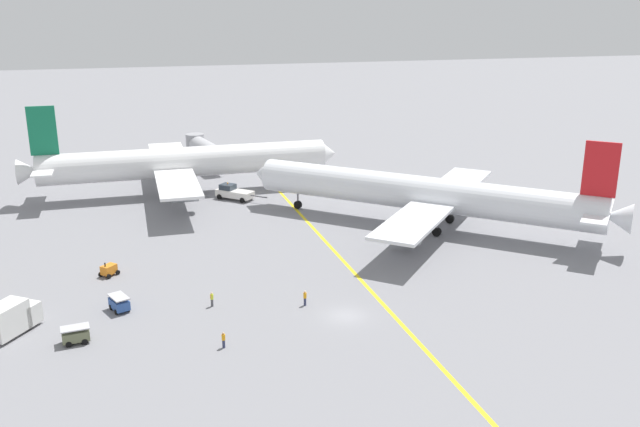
% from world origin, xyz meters
% --- Properties ---
extents(ground_plane, '(600.00, 600.00, 0.00)m').
position_xyz_m(ground_plane, '(0.00, 0.00, 0.00)').
color(ground_plane, gray).
extents(taxiway_stripe, '(3.84, 119.97, 0.01)m').
position_xyz_m(taxiway_stripe, '(4.71, 10.00, 0.00)').
color(taxiway_stripe, yellow).
rests_on(taxiway_stripe, ground).
extents(airliner_at_gate_left, '(54.38, 41.55, 16.26)m').
position_xyz_m(airliner_at_gate_left, '(-12.74, 54.27, 5.57)').
color(airliner_at_gate_left, white).
rests_on(airliner_at_gate_left, ground).
extents(airliner_being_pushed, '(46.97, 42.65, 15.01)m').
position_xyz_m(airliner_being_pushed, '(20.34, 26.19, 5.05)').
color(airliner_being_pushed, white).
rests_on(airliner_being_pushed, ground).
extents(pushback_tug, '(8.03, 7.60, 2.79)m').
position_xyz_m(pushback_tug, '(-4.96, 48.51, 1.18)').
color(pushback_tug, white).
rests_on(pushback_tug, ground).
extents(gse_baggage_cart_trailing, '(2.91, 1.91, 1.71)m').
position_xyz_m(gse_baggage_cart_trailing, '(-27.63, 1.21, 0.86)').
color(gse_baggage_cart_trailing, '#666B4C').
rests_on(gse_baggage_cart_trailing, ground).
extents(gse_baggage_cart_near_cluster, '(2.50, 3.13, 1.71)m').
position_xyz_m(gse_baggage_cart_near_cluster, '(-23.52, 7.82, 0.86)').
color(gse_baggage_cart_near_cluster, '#2D5199').
rests_on(gse_baggage_cart_near_cluster, ground).
extents(gse_catering_truck_tall, '(5.32, 6.16, 3.50)m').
position_xyz_m(gse_catering_truck_tall, '(-33.92, 4.98, 1.76)').
color(gse_catering_truck_tall, silver).
rests_on(gse_catering_truck_tall, ground).
extents(gse_gpu_cart_small, '(2.61, 2.62, 1.90)m').
position_xyz_m(gse_gpu_cart_small, '(-24.83, 18.47, 0.79)').
color(gse_gpu_cart_small, orange).
rests_on(gse_gpu_cart_small, ground).
extents(ground_crew_ramp_agent_by_cones, '(0.36, 0.50, 1.68)m').
position_xyz_m(ground_crew_ramp_agent_by_cones, '(-13.62, -3.64, 0.87)').
color(ground_crew_ramp_agent_by_cones, '#2D3351').
rests_on(ground_crew_ramp_agent_by_cones, ground).
extents(ground_crew_wing_walker_right, '(0.38, 0.45, 1.71)m').
position_xyz_m(ground_crew_wing_walker_right, '(-13.60, 6.23, 0.90)').
color(ground_crew_wing_walker_right, '#4C4C51').
rests_on(ground_crew_wing_walker_right, ground).
extents(ground_crew_marshaller_foreground, '(0.36, 0.36, 1.76)m').
position_xyz_m(ground_crew_marshaller_foreground, '(-3.58, 3.78, 0.92)').
color(ground_crew_marshaller_foreground, '#2D3351').
rests_on(ground_crew_marshaller_foreground, ground).
extents(jet_bridge, '(6.76, 17.32, 5.71)m').
position_xyz_m(jet_bridge, '(-7.17, 74.27, 3.93)').
color(jet_bridge, '#B7B7BC').
rests_on(jet_bridge, ground).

